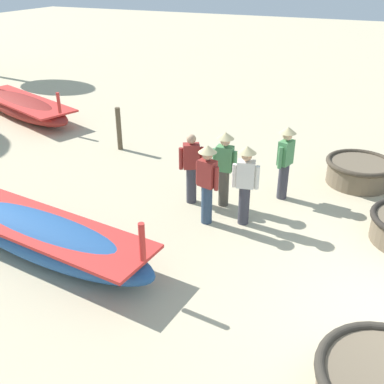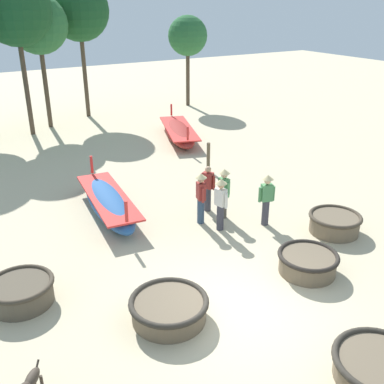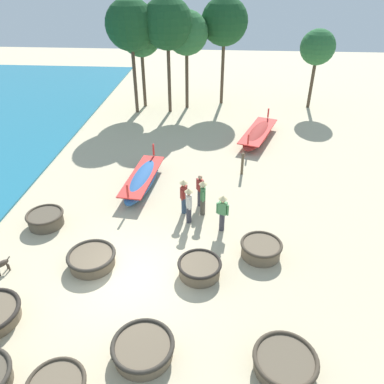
{
  "view_description": "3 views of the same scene",
  "coord_description": "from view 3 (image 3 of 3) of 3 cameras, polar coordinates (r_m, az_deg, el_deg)",
  "views": [
    {
      "loc": [
        -5.76,
        1.09,
        4.73
      ],
      "look_at": [
        1.23,
        4.24,
        0.79
      ],
      "focal_mm": 42.0,
      "sensor_mm": 36.0,
      "label": 1
    },
    {
      "loc": [
        -5.18,
        -6.72,
        6.58
      ],
      "look_at": [
        1.24,
        4.09,
        1.11
      ],
      "focal_mm": 42.0,
      "sensor_mm": 36.0,
      "label": 2
    },
    {
      "loc": [
        2.92,
        -9.56,
        9.54
      ],
      "look_at": [
        1.87,
        4.41,
        0.87
      ],
      "focal_mm": 35.0,
      "sensor_mm": 36.0,
      "label": 3
    }
  ],
  "objects": [
    {
      "name": "tree_rightmost",
      "position": [
        27.31,
        -9.34,
        23.8
      ],
      "size": [
        3.36,
        3.36,
        7.65
      ],
      "color": "#4C3D2D",
      "rests_on": "ground"
    },
    {
      "name": "ground_plane",
      "position": [
        13.82,
        -9.36,
        -12.46
      ],
      "size": [
        80.0,
        80.0,
        0.0
      ],
      "primitive_type": "plane",
      "color": "#C6B793"
    },
    {
      "name": "coracle_weathered",
      "position": [
        16.92,
        -21.43,
        -3.8
      ],
      "size": [
        1.55,
        1.55,
        0.59
      ],
      "color": "brown",
      "rests_on": "ground"
    },
    {
      "name": "fisherman_with_hat",
      "position": [
        15.15,
        4.66,
        -2.87
      ],
      "size": [
        0.51,
        0.36,
        1.67
      ],
      "color": "#383842",
      "rests_on": "ground"
    },
    {
      "name": "tree_left_mid",
      "position": [
        27.15,
        -3.77,
        24.23
      ],
      "size": [
        3.4,
        3.4,
        7.74
      ],
      "color": "#4C3D2D",
      "rests_on": "ground"
    },
    {
      "name": "tree_tall_back",
      "position": [
        28.68,
        -7.82,
        22.46
      ],
      "size": [
        2.86,
        2.86,
        6.51
      ],
      "color": "#4C3D2D",
      "rests_on": "ground"
    },
    {
      "name": "mooring_post_inland",
      "position": [
        19.59,
        7.69,
        4.3
      ],
      "size": [
        0.14,
        0.14,
        1.21
      ],
      "primitive_type": "cylinder",
      "color": "brown",
      "rests_on": "ground"
    },
    {
      "name": "coracle_far_right",
      "position": [
        13.49,
        1.16,
        -11.46
      ],
      "size": [
        1.57,
        1.57,
        0.56
      ],
      "color": "brown",
      "rests_on": "ground"
    },
    {
      "name": "fisherman_by_coracle",
      "position": [
        15.55,
        -0.49,
        -1.74
      ],
      "size": [
        0.36,
        0.52,
        1.67
      ],
      "color": "#383842",
      "rests_on": "ground"
    },
    {
      "name": "tree_right_mid",
      "position": [
        28.07,
        -0.83,
        23.04
      ],
      "size": [
        2.99,
        2.99,
        6.82
      ],
      "color": "#4C3D2D",
      "rests_on": "ground"
    },
    {
      "name": "long_boat_green_hull",
      "position": [
        23.92,
        10.05,
        8.69
      ],
      "size": [
        2.87,
        5.24,
        1.27
      ],
      "color": "maroon",
      "rests_on": "ground"
    },
    {
      "name": "long_boat_blue_hull",
      "position": [
        18.59,
        -7.53,
        1.93
      ],
      "size": [
        1.6,
        4.74,
        1.32
      ],
      "color": "#285693",
      "rests_on": "ground"
    },
    {
      "name": "coracle_upturned",
      "position": [
        11.41,
        13.97,
        -23.89
      ],
      "size": [
        1.79,
        1.79,
        0.51
      ],
      "color": "brown",
      "rests_on": "ground"
    },
    {
      "name": "fisherman_crouching",
      "position": [
        16.06,
        1.67,
        -0.57
      ],
      "size": [
        0.36,
        0.53,
        1.67
      ],
      "color": "#4C473D",
      "rests_on": "ground"
    },
    {
      "name": "fisherman_standing_right",
      "position": [
        16.72,
        1.23,
        0.36
      ],
      "size": [
        0.36,
        0.47,
        1.57
      ],
      "color": "#383842",
      "rests_on": "ground"
    },
    {
      "name": "coracle_nearest",
      "position": [
        14.48,
        10.47,
        -8.47
      ],
      "size": [
        1.58,
        1.58,
        0.59
      ],
      "color": "brown",
      "rests_on": "ground"
    },
    {
      "name": "coracle_far_left",
      "position": [
        14.34,
        -15.03,
        -9.78
      ],
      "size": [
        1.78,
        1.78,
        0.53
      ],
      "color": "brown",
      "rests_on": "ground"
    },
    {
      "name": "coracle_center",
      "position": [
        11.46,
        -7.47,
        -22.56
      ],
      "size": [
        1.8,
        1.8,
        0.51
      ],
      "color": "brown",
      "rests_on": "ground"
    },
    {
      "name": "dog",
      "position": [
        15.11,
        -27.16,
        -9.85
      ],
      "size": [
        0.47,
        0.59,
        0.55
      ],
      "color": "#3D3328",
      "rests_on": "ground"
    },
    {
      "name": "fisherman_hauling",
      "position": [
        16.15,
        -1.26,
        -0.36
      ],
      "size": [
        0.36,
        0.52,
        1.67
      ],
      "color": "#2D425B",
      "rests_on": "ground"
    },
    {
      "name": "tree_center",
      "position": [
        29.14,
        4.98,
        24.43
      ],
      "size": [
        3.32,
        3.32,
        7.58
      ],
      "color": "#4C3D2D",
      "rests_on": "ground"
    },
    {
      "name": "tree_leftmost",
      "position": [
        29.67,
        18.6,
        20.13
      ],
      "size": [
        2.46,
        2.46,
        5.6
      ],
      "color": "#4C3D2D",
      "rests_on": "ground"
    }
  ]
}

